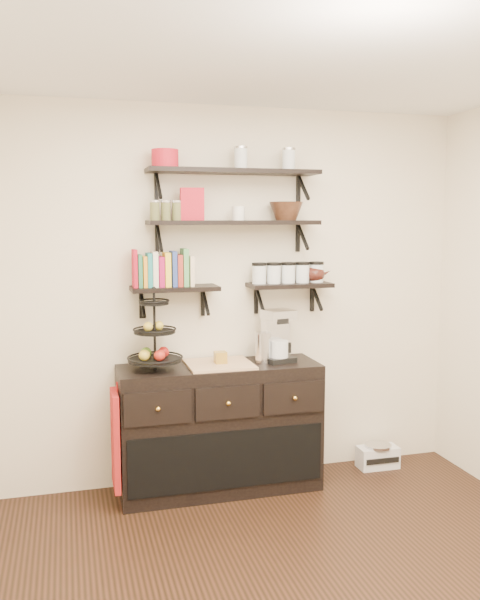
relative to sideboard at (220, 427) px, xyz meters
name	(u,v)px	position (x,y,z in m)	size (l,w,h in m)	color
ceiling	(329,36)	(0.13, -1.51, 2.25)	(3.50, 3.50, 0.02)	white
back_wall	(229,297)	(0.13, 0.24, 0.90)	(3.50, 0.02, 2.70)	#F2E9CD
shelf_top	(234,172)	(0.13, 0.10, 1.78)	(1.20, 0.27, 0.23)	black
shelf_mid	(234,223)	(0.13, 0.10, 1.43)	(1.20, 0.27, 0.23)	black
shelf_low_left	(175,289)	(-0.29, 0.12, 0.98)	(0.60, 0.25, 0.23)	black
shelf_low_right	(289,286)	(0.55, 0.12, 0.98)	(0.60, 0.25, 0.23)	black
cookbooks	(165,270)	(-0.35, 0.12, 1.11)	(0.40, 0.15, 0.26)	#AD1127
glass_canisters	(288,274)	(0.54, 0.12, 1.06)	(0.54, 0.10, 0.13)	silver
sideboard	(220,427)	(0.00, 0.00, 0.00)	(1.40, 0.50, 0.92)	black
fruit_stand	(155,342)	(-0.44, 0.00, 0.63)	(0.36, 0.36, 0.54)	black
candle	(220,357)	(0.01, 0.00, 0.50)	(0.08, 0.08, 0.08)	olive
coffee_maker	(277,336)	(0.43, 0.03, 0.63)	(0.24, 0.24, 0.37)	black
thermal_carafe	(263,348)	(0.31, -0.02, 0.56)	(0.11, 0.11, 0.22)	silver
apron	(115,440)	(-0.73, -0.10, 0.01)	(0.04, 0.28, 0.65)	maroon
radio	(378,456)	(1.27, 0.06, -0.36)	(0.31, 0.21, 0.19)	silver
recipe_box	(192,204)	(-0.16, 0.10, 1.56)	(0.16, 0.06, 0.22)	red
walnut_bowl	(286,211)	(0.52, 0.10, 1.51)	(0.24, 0.24, 0.13)	black
ramekins	(238,213)	(0.16, 0.10, 1.50)	(0.09, 0.09, 0.10)	white
teapot	(315,273)	(0.75, 0.12, 1.07)	(0.19, 0.14, 0.14)	#381610
red_pot	(165,159)	(-0.34, 0.10, 1.86)	(0.18, 0.18, 0.12)	red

